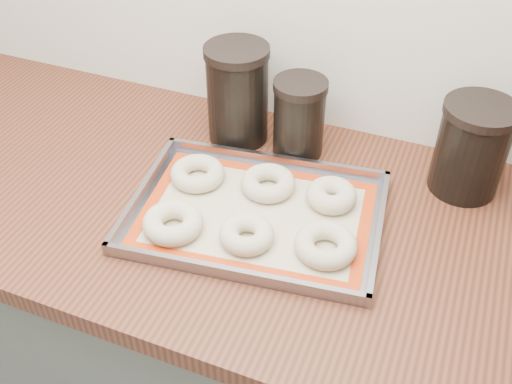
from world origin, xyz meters
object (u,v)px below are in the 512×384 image
at_px(bagel_back_left, 197,173).
at_px(canister_mid, 299,118).
at_px(bagel_front_mid, 247,234).
at_px(bagel_back_mid, 268,183).
at_px(baking_tray, 256,214).
at_px(bagel_front_right, 326,245).
at_px(canister_left, 238,94).
at_px(canister_right, 472,148).
at_px(bagel_back_right, 331,195).
at_px(bagel_front_left, 173,223).

relative_size(bagel_back_left, canister_mid, 0.63).
distance_m(bagel_front_mid, bagel_back_mid, 0.15).
xyz_separation_m(baking_tray, bagel_front_right, (0.15, -0.04, 0.01)).
xyz_separation_m(canister_left, canister_right, (0.47, 0.01, -0.01)).
height_order(bagel_back_left, canister_right, canister_right).
bearing_deg(bagel_back_mid, canister_mid, 85.99).
bearing_deg(bagel_back_right, canister_right, 33.62).
relative_size(bagel_front_mid, canister_left, 0.46).
relative_size(baking_tray, bagel_front_right, 4.59).
xyz_separation_m(bagel_back_left, bagel_back_mid, (0.14, 0.02, 0.00)).
height_order(bagel_front_right, canister_mid, canister_mid).
bearing_deg(bagel_front_left, bagel_back_right, 36.35).
relative_size(bagel_front_left, bagel_back_right, 1.14).
relative_size(bagel_front_left, canister_mid, 0.65).
height_order(bagel_back_left, canister_mid, canister_mid).
bearing_deg(canister_right, baking_tray, -145.82).
bearing_deg(canister_mid, canister_left, 178.34).
relative_size(bagel_front_mid, bagel_back_left, 0.91).
bearing_deg(bagel_front_right, bagel_back_mid, 141.73).
relative_size(bagel_front_left, bagel_back_left, 1.02).
relative_size(bagel_front_right, bagel_back_left, 1.02).
relative_size(bagel_front_left, bagel_back_mid, 1.04).
xyz_separation_m(bagel_front_left, bagel_back_left, (-0.02, 0.15, -0.00)).
relative_size(bagel_back_mid, bagel_back_right, 1.10).
height_order(bagel_front_right, canister_left, canister_left).
xyz_separation_m(canister_mid, canister_right, (0.34, 0.01, 0.01)).
bearing_deg(bagel_back_left, canister_mid, 48.56).
bearing_deg(bagel_back_right, bagel_front_mid, -125.00).
bearing_deg(bagel_back_left, bagel_front_mid, -38.20).
relative_size(bagel_back_mid, canister_mid, 0.63).
height_order(bagel_front_left, bagel_back_right, bagel_back_right).
xyz_separation_m(bagel_front_mid, bagel_front_right, (0.14, 0.03, -0.00)).
relative_size(bagel_front_mid, bagel_front_right, 0.90).
xyz_separation_m(canister_left, canister_mid, (0.14, -0.00, -0.02)).
relative_size(bagel_front_right, canister_right, 0.58).
relative_size(bagel_front_left, bagel_front_mid, 1.12).
relative_size(bagel_front_left, canister_left, 0.51).
bearing_deg(bagel_back_mid, bagel_back_right, 3.94).
bearing_deg(bagel_front_right, bagel_front_mid, -169.16).
bearing_deg(bagel_back_right, baking_tray, -144.80).
height_order(baking_tray, bagel_back_mid, bagel_back_mid).
bearing_deg(bagel_front_left, canister_left, 91.77).
bearing_deg(bagel_front_left, bagel_front_mid, 9.76).
xyz_separation_m(bagel_front_right, bagel_back_left, (-0.29, 0.10, -0.00)).
height_order(bagel_front_left, canister_mid, canister_mid).
distance_m(bagel_front_right, bagel_back_left, 0.31).
height_order(baking_tray, bagel_front_mid, bagel_front_mid).
bearing_deg(bagel_back_mid, canister_left, 130.11).
bearing_deg(baking_tray, canister_left, 120.30).
bearing_deg(canister_mid, canister_right, 1.73).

